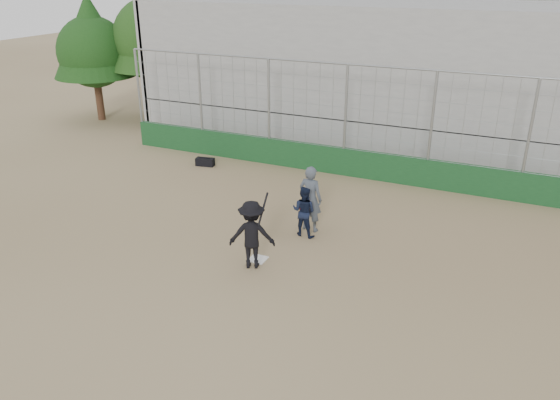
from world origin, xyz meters
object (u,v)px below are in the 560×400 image
at_px(umpire, 310,202).
at_px(catcher_crouched, 304,219).
at_px(batter_at_plate, 252,235).
at_px(equipment_bag, 205,162).

bearing_deg(umpire, catcher_crouched, 93.60).
distance_m(batter_at_plate, equipment_bag, 7.99).
relative_size(batter_at_plate, umpire, 1.10).
height_order(batter_at_plate, umpire, batter_at_plate).
distance_m(catcher_crouched, umpire, 0.56).
xyz_separation_m(umpire, equipment_bag, (-5.71, 3.50, -0.73)).
distance_m(catcher_crouched, equipment_bag, 6.91).
bearing_deg(batter_at_plate, catcher_crouched, 75.97).
bearing_deg(catcher_crouched, equipment_bag, 145.36).
bearing_deg(equipment_bag, batter_at_plate, -49.67).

